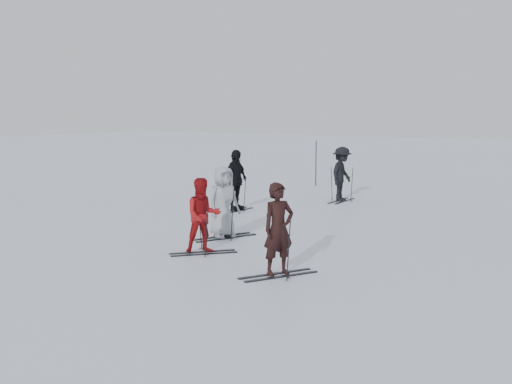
# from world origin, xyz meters

# --- Properties ---
(ground) EXTENTS (120.00, 120.00, 0.00)m
(ground) POSITION_xyz_m (0.00, 0.00, 0.00)
(ground) COLOR silver
(ground) RESTS_ON ground
(skier_near_dark) EXTENTS (0.67, 0.77, 1.77)m
(skier_near_dark) POSITION_xyz_m (3.09, -2.78, 0.88)
(skier_near_dark) COLOR black
(skier_near_dark) RESTS_ON ground
(skier_red) EXTENTS (0.99, 1.02, 1.65)m
(skier_red) POSITION_xyz_m (0.69, -2.09, 0.83)
(skier_red) COLOR maroon
(skier_red) RESTS_ON ground
(skier_grey) EXTENTS (0.82, 1.00, 1.76)m
(skier_grey) POSITION_xyz_m (-0.01, -0.42, 0.88)
(skier_grey) COLOR #9CA1A5
(skier_grey) RESTS_ON ground
(skier_uphill_left) EXTENTS (0.48, 1.12, 1.90)m
(skier_uphill_left) POSITION_xyz_m (-2.32, 3.26, 0.95)
(skier_uphill_left) COLOR black
(skier_uphill_left) RESTS_ON ground
(skier_uphill_far) EXTENTS (0.78, 1.25, 1.87)m
(skier_uphill_far) POSITION_xyz_m (-0.54, 7.11, 0.94)
(skier_uphill_far) COLOR black
(skier_uphill_far) RESTS_ON ground
(skis_near_dark) EXTENTS (1.86, 1.52, 1.20)m
(skis_near_dark) POSITION_xyz_m (3.09, -2.78, 0.60)
(skis_near_dark) COLOR black
(skis_near_dark) RESTS_ON ground
(skis_red) EXTENTS (1.70, 1.60, 1.12)m
(skis_red) POSITION_xyz_m (0.69, -2.09, 0.56)
(skis_red) COLOR black
(skis_red) RESTS_ON ground
(skis_grey) EXTENTS (2.00, 1.50, 1.30)m
(skis_grey) POSITION_xyz_m (-0.01, -0.42, 0.65)
(skis_grey) COLOR black
(skis_grey) RESTS_ON ground
(skis_uphill_left) EXTENTS (1.58, 0.86, 1.15)m
(skis_uphill_left) POSITION_xyz_m (-2.32, 3.26, 0.57)
(skis_uphill_left) COLOR black
(skis_uphill_left) RESTS_ON ground
(skis_uphill_far) EXTENTS (1.75, 1.01, 1.24)m
(skis_uphill_far) POSITION_xyz_m (-0.54, 7.11, 0.62)
(skis_uphill_far) COLOR black
(skis_uphill_far) RESTS_ON ground
(piste_marker) EXTENTS (0.04, 0.04, 1.87)m
(piste_marker) POSITION_xyz_m (-3.61, 10.80, 0.93)
(piste_marker) COLOR black
(piste_marker) RESTS_ON ground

